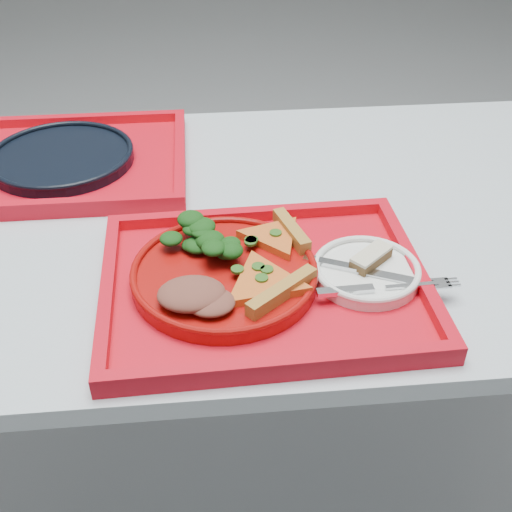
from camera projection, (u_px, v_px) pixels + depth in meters
name	position (u px, v px, depth m)	size (l,w,h in m)	color
ground	(229.00, 480.00, 1.52)	(10.00, 10.00, 0.00)	gray
table	(220.00, 249.00, 1.11)	(1.60, 0.80, 0.75)	#ACB7C1
tray_main	(264.00, 287.00, 0.90)	(0.45, 0.35, 0.01)	red
tray_far	(64.00, 165.00, 1.19)	(0.45, 0.35, 0.01)	red
dinner_plate	(225.00, 276.00, 0.90)	(0.26, 0.26, 0.02)	#940C09
side_plate	(366.00, 273.00, 0.91)	(0.15, 0.15, 0.01)	white
navy_plate	(62.00, 158.00, 1.18)	(0.26, 0.26, 0.02)	black
pizza_slice_a	(264.00, 280.00, 0.86)	(0.13, 0.12, 0.02)	orange
pizza_slice_b	(274.00, 235.00, 0.95)	(0.11, 0.10, 0.02)	orange
salad_heap	(199.00, 235.00, 0.92)	(0.10, 0.09, 0.05)	black
meat_portion	(191.00, 294.00, 0.83)	(0.09, 0.07, 0.03)	brown
dessert_bar	(371.00, 258.00, 0.91)	(0.07, 0.06, 0.02)	#4F341A
knife	(368.00, 271.00, 0.89)	(0.18, 0.02, 0.01)	silver
fork	(384.00, 287.00, 0.86)	(0.18, 0.02, 0.01)	silver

